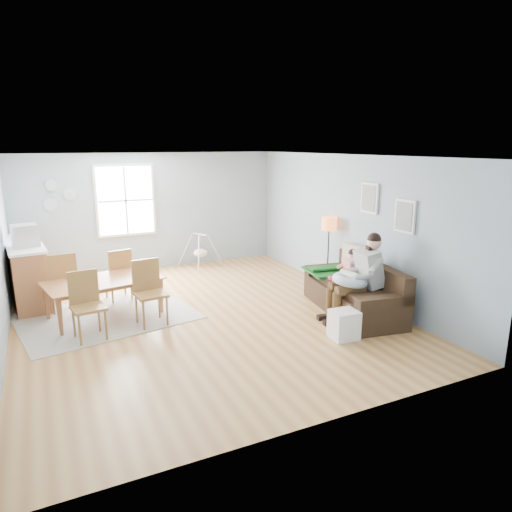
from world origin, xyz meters
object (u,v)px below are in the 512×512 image
chair_sw (86,300)px  baby_swing (200,252)px  storage_cube (343,325)px  monitor (25,236)px  counter (27,272)px  floor_lamp (329,230)px  chair_ne (119,271)px  chair_se (149,287)px  sofa (356,294)px  toddler (347,268)px  dining_table (106,299)px  chair_nw (63,278)px  father (359,274)px

chair_sw → baby_swing: (2.88, 3.17, -0.23)m
storage_cube → monitor: bearing=140.1°
counter → floor_lamp: bearing=-17.8°
chair_ne → monitor: size_ratio=2.12×
chair_se → monitor: size_ratio=2.24×
sofa → toddler: toddler is taller
dining_table → chair_se: chair_se is taller
dining_table → toddler: bearing=-30.6°
sofa → storage_cube: 1.24m
storage_cube → chair_nw: (-3.75, 3.06, 0.40)m
sofa → chair_se: bearing=162.8°
sofa → monitor: bearing=152.3°
dining_table → chair_nw: (-0.62, 0.57, 0.29)m
floor_lamp → chair_ne: size_ratio=1.48×
sofa → counter: bearing=149.3°
father → storage_cube: size_ratio=3.34×
dining_table → floor_lamp: bearing=-15.2°
storage_cube → father: bearing=38.8°
storage_cube → chair_nw: chair_nw is taller
sofa → father: (-0.18, -0.29, 0.47)m
storage_cube → chair_sw: bearing=153.7°
storage_cube → dining_table: dining_table is taller
toddler → floor_lamp: size_ratio=0.57×
floor_lamp → chair_sw: size_ratio=1.43×
father → floor_lamp: (0.47, 1.61, 0.45)m
sofa → baby_swing: sofa is taller
storage_cube → monitor: monitor is taller
baby_swing → chair_ne: bearing=-142.5°
chair_se → baby_swing: chair_se is taller
toddler → counter: counter is taller
chair_sw → chair_se: chair_se is taller
monitor → chair_se: bearing=-43.3°
counter → chair_se: bearing=-48.4°
counter → baby_swing: counter is taller
father → chair_ne: 4.39m
chair_se → counter: (-1.81, 2.04, -0.04)m
counter → baby_swing: bearing=14.4°
chair_sw → chair_nw: 1.36m
baby_swing → chair_sw: bearing=-132.2°
storage_cube → chair_nw: 4.86m
sofa → monitor: monitor is taller
storage_cube → chair_ne: size_ratio=0.44×
chair_nw → counter: bearing=122.7°
chair_nw → chair_ne: (0.99, 0.19, -0.05)m
sofa → floor_lamp: size_ratio=1.56×
toddler → dining_table: (-3.97, 1.41, -0.41)m
chair_se → chair_ne: 1.36m
monitor → baby_swing: 4.01m
toddler → floor_lamp: (0.34, 1.10, 0.48)m
chair_nw → monitor: bearing=135.6°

